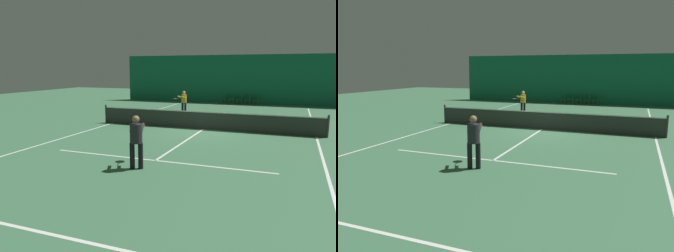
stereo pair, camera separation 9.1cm
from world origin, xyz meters
The scene contains 17 objects.
ground_plane centered at (0.00, 0.00, 0.00)m, with size 60.00×60.00×0.00m, color #3D704C.
backdrop_curtain centered at (0.00, 13.67, 2.20)m, with size 23.00×0.12×4.40m.
court_line_baseline_far centered at (0.00, 11.90, 0.00)m, with size 11.00×0.10×0.00m.
court_line_baseline_near centered at (0.00, -11.90, 0.00)m, with size 11.00×0.10×0.00m.
court_line_service_far centered at (0.00, 6.40, 0.00)m, with size 8.25×0.10×0.00m.
court_line_service_near centered at (0.00, -6.40, 0.00)m, with size 8.25×0.10×0.00m.
court_line_sideline_left centered at (-5.50, 0.00, 0.00)m, with size 0.10×23.80×0.00m.
court_line_sideline_right centered at (5.50, 0.00, 0.00)m, with size 0.10×23.80×0.00m.
court_line_centre centered at (0.00, 0.00, 0.00)m, with size 0.10×12.80×0.00m.
tennis_net centered at (0.00, 0.00, 0.51)m, with size 12.00×0.10×1.07m.
player_near centered at (-0.21, -7.44, 1.01)m, with size 0.77×1.42×1.73m.
player_far centered at (-2.90, 5.35, 0.94)m, with size 0.78×1.36×1.61m.
courtside_chair_0 centered at (-1.58, 13.12, 0.49)m, with size 0.44×0.44×0.84m.
courtside_chair_1 centered at (-0.86, 13.12, 0.49)m, with size 0.44×0.44×0.84m.
courtside_chair_2 centered at (-0.14, 13.12, 0.49)m, with size 0.44×0.44×0.84m.
courtside_chair_3 centered at (0.59, 13.12, 0.49)m, with size 0.44×0.44×0.84m.
courtside_chair_4 centered at (1.31, 13.12, 0.49)m, with size 0.44×0.44×0.84m.
Camera 1 is at (4.42, -16.59, 3.19)m, focal length 35.00 mm.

